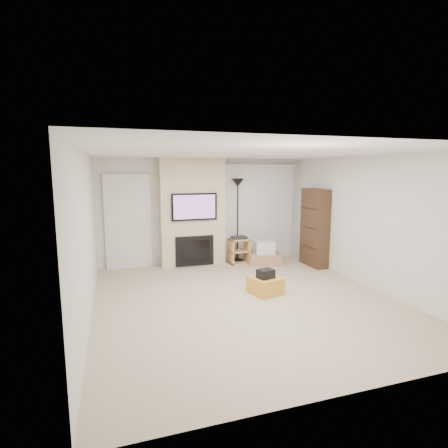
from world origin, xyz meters
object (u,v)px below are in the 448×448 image
object	(u,v)px
av_stand	(239,249)
floor_lamp	(238,196)
ottoman	(265,285)
bookshelf	(315,228)
box_stack	(264,255)

from	to	relation	value
av_stand	floor_lamp	bearing A→B (deg)	80.15
floor_lamp	av_stand	bearing A→B (deg)	-99.85
av_stand	ottoman	bearing A→B (deg)	-97.20
floor_lamp	bookshelf	bearing A→B (deg)	-30.19
floor_lamp	bookshelf	distance (m)	1.95
av_stand	bookshelf	size ratio (longest dim) A/B	0.37
ottoman	floor_lamp	distance (m)	2.75
ottoman	box_stack	xyz separation A→B (m)	(0.85, 1.92, 0.06)
ottoman	av_stand	size ratio (longest dim) A/B	0.76
ottoman	av_stand	distance (m)	2.15
floor_lamp	av_stand	xyz separation A→B (m)	(-0.03, -0.20, -1.25)
ottoman	floor_lamp	size ratio (longest dim) A/B	0.25
ottoman	bookshelf	xyz separation A→B (m)	(1.88, 1.40, 0.75)
floor_lamp	box_stack	xyz separation A→B (m)	(0.55, -0.40, -1.39)
box_stack	av_stand	bearing A→B (deg)	160.97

